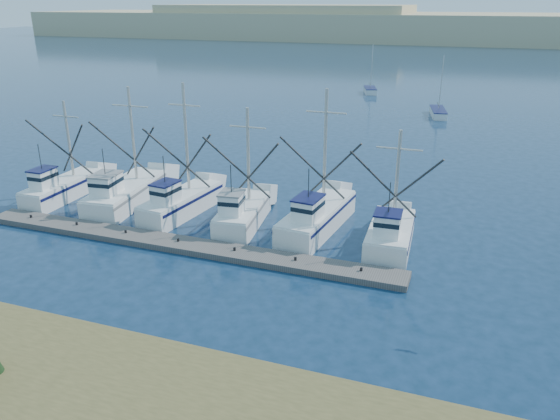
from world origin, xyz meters
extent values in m
plane|color=#0D2439|center=(0.00, 0.00, 0.00)|extent=(500.00, 500.00, 0.00)
cube|color=#605A56|center=(-8.98, 6.41, 0.20)|extent=(29.50, 2.16, 0.39)
cube|color=tan|center=(0.00, 210.00, 5.00)|extent=(360.00, 60.00, 10.00)
cube|color=white|center=(-22.30, 11.57, 0.72)|extent=(2.30, 7.78, 1.43)
cube|color=white|center=(-22.30, 9.58, 2.18)|extent=(1.30, 1.91, 1.50)
cylinder|color=#B7B2A8|center=(-22.30, 12.89, 4.52)|extent=(0.22, 0.22, 6.18)
cube|color=white|center=(-16.79, 12.19, 0.75)|extent=(3.86, 9.26, 1.51)
cube|color=white|center=(-16.79, 9.88, 2.26)|extent=(1.89, 2.37, 1.50)
cylinder|color=#B7B2A8|center=(-16.79, 13.72, 5.19)|extent=(0.22, 0.22, 7.37)
cube|color=white|center=(-11.61, 11.56, 0.77)|extent=(3.18, 7.96, 1.54)
cube|color=white|center=(-11.61, 9.58, 2.29)|extent=(1.55, 2.03, 1.50)
cylinder|color=#B7B2A8|center=(-11.61, 12.89, 5.53)|extent=(0.22, 0.22, 7.98)
cube|color=white|center=(-6.47, 11.17, 0.74)|extent=(3.33, 7.21, 1.47)
cube|color=white|center=(-6.47, 9.39, 2.22)|extent=(1.63, 1.87, 1.50)
cylinder|color=#B7B2A8|center=(-6.47, 12.35, 4.82)|extent=(0.22, 0.22, 6.69)
cube|color=white|center=(-1.29, 12.14, 0.80)|extent=(3.46, 9.13, 1.60)
cube|color=white|center=(-1.29, 9.86, 2.35)|extent=(1.69, 2.32, 1.50)
cylinder|color=#B7B2A8|center=(-1.29, 13.66, 5.56)|extent=(0.22, 0.22, 7.92)
cube|color=white|center=(3.91, 11.02, 0.72)|extent=(2.94, 6.77, 1.44)
cube|color=white|center=(3.91, 9.31, 2.19)|extent=(1.60, 1.69, 1.50)
cylinder|color=#B7B2A8|center=(3.91, 12.15, 4.45)|extent=(0.22, 0.22, 6.03)
cube|color=white|center=(3.35, 56.02, 0.45)|extent=(2.86, 6.71, 0.90)
cylinder|color=#B7B2A8|center=(3.35, 56.32, 4.50)|extent=(0.12, 0.12, 7.20)
cube|color=white|center=(-9.18, 72.24, 0.45)|extent=(3.08, 5.06, 0.90)
cylinder|color=#B7B2A8|center=(-9.18, 72.54, 4.50)|extent=(0.12, 0.12, 7.20)
camera|label=1|loc=(8.06, -21.64, 14.99)|focal=35.00mm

